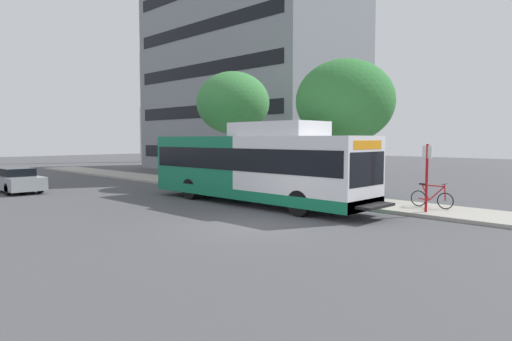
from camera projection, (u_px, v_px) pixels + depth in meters
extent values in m
plane|color=#4C4C51|center=(131.00, 202.00, 20.52)|extent=(120.00, 120.00, 0.00)
cube|color=#A8A399|center=(265.00, 191.00, 24.08)|extent=(3.00, 56.00, 0.14)
cube|color=white|center=(304.00, 170.00, 17.92)|extent=(2.54, 5.80, 2.73)
cube|color=#14724C|center=(212.00, 164.00, 21.98)|extent=(2.54, 5.80, 2.73)
cube|color=#14724C|center=(253.00, 192.00, 20.03)|extent=(2.57, 11.60, 0.44)
cube|color=black|center=(253.00, 158.00, 19.92)|extent=(2.58, 11.25, 0.96)
cube|color=black|center=(367.00, 169.00, 15.90)|extent=(2.34, 0.10, 1.24)
cube|color=orange|center=(367.00, 145.00, 15.83)|extent=(1.90, 0.08, 0.32)
cube|color=white|center=(277.00, 129.00, 18.81)|extent=(2.16, 4.06, 0.60)
cube|color=black|center=(376.00, 206.00, 15.72)|extent=(1.78, 0.60, 0.10)
cylinder|color=black|center=(300.00, 203.00, 16.71)|extent=(0.30, 1.00, 1.00)
cylinder|color=black|center=(334.00, 198.00, 18.32)|extent=(0.30, 1.00, 1.00)
cylinder|color=black|center=(191.00, 189.00, 21.47)|extent=(0.30, 1.00, 1.00)
cylinder|color=black|center=(226.00, 185.00, 23.07)|extent=(0.30, 1.00, 1.00)
cylinder|color=red|center=(427.00, 178.00, 16.80)|extent=(0.10, 0.10, 2.60)
cube|color=white|center=(427.00, 152.00, 16.71)|extent=(0.04, 0.36, 0.48)
torus|color=black|center=(445.00, 201.00, 17.55)|extent=(0.04, 0.66, 0.66)
torus|color=black|center=(418.00, 198.00, 18.32)|extent=(0.04, 0.66, 0.66)
cylinder|color=#B2191E|center=(437.00, 193.00, 17.77)|extent=(0.05, 0.64, 0.64)
cylinder|color=#B2191E|center=(426.00, 193.00, 18.09)|extent=(0.05, 0.34, 0.62)
cylinder|color=#B2191E|center=(433.00, 186.00, 17.85)|extent=(0.05, 0.90, 0.05)
cylinder|color=#B2191E|center=(424.00, 199.00, 18.16)|extent=(0.05, 0.45, 0.08)
cylinder|color=#B2191E|center=(445.00, 193.00, 17.54)|extent=(0.05, 0.10, 0.67)
cylinder|color=black|center=(445.00, 184.00, 17.53)|extent=(0.52, 0.03, 0.03)
cube|color=black|center=(422.00, 184.00, 18.17)|extent=(0.12, 0.24, 0.06)
cylinder|color=#4C3823|center=(344.00, 167.00, 21.59)|extent=(0.28, 0.28, 2.83)
ellipsoid|color=#337A38|center=(345.00, 101.00, 21.36)|extent=(4.76, 4.76, 4.04)
cylinder|color=#4C3823|center=(233.00, 157.00, 27.45)|extent=(0.28, 0.28, 3.32)
ellipsoid|color=#3D8442|center=(233.00, 103.00, 27.20)|extent=(4.49, 4.49, 3.82)
cube|color=#93999E|center=(16.00, 182.00, 24.41)|extent=(1.80, 4.50, 0.70)
cube|color=black|center=(15.00, 173.00, 24.44)|extent=(1.48, 2.34, 0.56)
cylinder|color=black|center=(8.00, 189.00, 22.91)|extent=(0.20, 0.64, 0.64)
cylinder|color=black|center=(40.00, 187.00, 24.05)|extent=(0.20, 0.64, 0.64)
cylinder|color=black|center=(23.00, 183.00, 25.94)|extent=(0.20, 0.64, 0.64)
cube|color=black|center=(249.00, 151.00, 41.73)|extent=(11.05, 18.28, 1.10)
cube|color=black|center=(249.00, 114.00, 41.48)|extent=(11.05, 18.28, 1.10)
cube|color=black|center=(249.00, 76.00, 41.22)|extent=(11.05, 18.28, 1.10)
cube|color=black|center=(249.00, 38.00, 40.97)|extent=(11.05, 18.28, 1.10)
cylinder|color=#B7B7BC|center=(145.00, 135.00, 55.98)|extent=(1.10, 1.10, 6.87)
cylinder|color=#B7B7BC|center=(144.00, 80.00, 55.48)|extent=(0.91, 0.91, 6.87)
cylinder|color=#B7B7BC|center=(143.00, 24.00, 54.99)|extent=(0.72, 0.72, 6.87)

